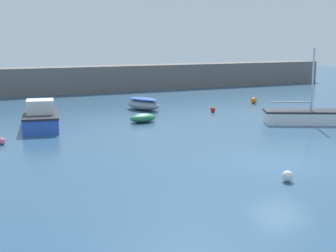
% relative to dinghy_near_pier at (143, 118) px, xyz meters
% --- Properties ---
extents(ground_plane, '(120.00, 120.00, 0.20)m').
position_rel_dinghy_near_pier_xyz_m(ground_plane, '(1.46, -12.63, -0.40)').
color(ground_plane, '#2D5170').
extents(harbor_breakwater, '(60.67, 3.19, 2.73)m').
position_rel_dinghy_near_pier_xyz_m(harbor_breakwater, '(1.46, 19.68, 1.07)').
color(harbor_breakwater, '#66605B').
rests_on(harbor_breakwater, ground_plane).
extents(dinghy_near_pier, '(2.04, 1.48, 0.59)m').
position_rel_dinghy_near_pier_xyz_m(dinghy_near_pier, '(0.00, 0.00, 0.00)').
color(dinghy_near_pier, '#287A4C').
rests_on(dinghy_near_pier, ground_plane).
extents(rowboat_with_red_cover, '(2.57, 3.57, 0.98)m').
position_rel_dinghy_near_pier_xyz_m(rowboat_with_red_cover, '(2.18, 5.21, 0.20)').
color(rowboat_with_red_cover, gray).
rests_on(rowboat_with_red_cover, ground_plane).
extents(cabin_cruiser_white, '(3.08, 5.62, 1.84)m').
position_rel_dinghy_near_pier_xyz_m(cabin_cruiser_white, '(-6.59, 0.79, 0.37)').
color(cabin_cruiser_white, '#2D56B7').
rests_on(cabin_cruiser_white, ground_plane).
extents(sailboat_short_mast, '(6.22, 4.37, 4.98)m').
position_rel_dinghy_near_pier_xyz_m(sailboat_short_mast, '(9.87, -5.26, 0.17)').
color(sailboat_short_mast, white).
rests_on(sailboat_short_mast, ground_plane).
extents(mooring_buoy_pink, '(0.36, 0.36, 0.36)m').
position_rel_dinghy_near_pier_xyz_m(mooring_buoy_pink, '(-9.37, -3.15, -0.12)').
color(mooring_buoy_pink, '#EA668C').
rests_on(mooring_buoy_pink, ground_plane).
extents(mooring_buoy_red, '(0.39, 0.39, 0.39)m').
position_rel_dinghy_near_pier_xyz_m(mooring_buoy_red, '(6.60, 1.86, -0.10)').
color(mooring_buoy_red, red).
rests_on(mooring_buoy_red, ground_plane).
extents(mooring_buoy_white, '(0.44, 0.44, 0.44)m').
position_rel_dinghy_near_pier_xyz_m(mooring_buoy_white, '(0.01, -14.90, -0.07)').
color(mooring_buoy_white, white).
rests_on(mooring_buoy_white, ground_plane).
extents(mooring_buoy_orange, '(0.53, 0.53, 0.53)m').
position_rel_dinghy_near_pier_xyz_m(mooring_buoy_orange, '(12.32, 4.52, -0.03)').
color(mooring_buoy_orange, orange).
rests_on(mooring_buoy_orange, ground_plane).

